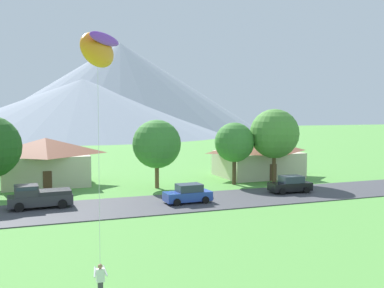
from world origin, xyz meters
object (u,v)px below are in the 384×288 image
(house_left_center, at_px, (46,160))
(kite_flyer_with_kite, at_px, (98,55))
(parked_car_blue_mid_west, at_px, (188,194))
(pickup_truck_charcoal_west_side, at_px, (38,196))
(tree_near_left, at_px, (157,144))
(tree_right_of_center, at_px, (234,142))
(house_leftmost, at_px, (258,157))
(parked_car_black_mid_east, at_px, (290,185))
(tree_center, at_px, (274,134))

(house_left_center, distance_m, kite_flyer_with_kite, 31.94)
(parked_car_blue_mid_west, height_order, pickup_truck_charcoal_west_side, pickup_truck_charcoal_west_side)
(tree_near_left, bearing_deg, tree_right_of_center, -4.80)
(house_leftmost, distance_m, kite_flyer_with_kite, 37.81)
(tree_right_of_center, xyz_separation_m, parked_car_blue_mid_west, (-8.31, -7.84, -3.88))
(parked_car_blue_mid_west, xyz_separation_m, pickup_truck_charcoal_west_side, (-12.61, 2.37, 0.19))
(parked_car_blue_mid_west, distance_m, kite_flyer_with_kite, 21.20)
(parked_car_black_mid_east, bearing_deg, house_leftmost, 77.95)
(house_left_center, bearing_deg, parked_car_blue_mid_west, -52.52)
(house_leftmost, xyz_separation_m, parked_car_black_mid_east, (-2.41, -11.27, -1.64))
(pickup_truck_charcoal_west_side, bearing_deg, tree_near_left, 27.10)
(tree_right_of_center, relative_size, pickup_truck_charcoal_west_side, 1.32)
(house_left_center, xyz_separation_m, tree_right_of_center, (19.87, -7.24, 2.02))
(house_left_center, xyz_separation_m, tree_center, (24.48, -8.09, 2.96))
(tree_near_left, height_order, kite_flyer_with_kite, kite_flyer_with_kite)
(house_leftmost, distance_m, tree_right_of_center, 7.46)
(house_leftmost, distance_m, house_left_center, 25.47)
(tree_near_left, relative_size, tree_right_of_center, 1.05)
(house_leftmost, bearing_deg, parked_car_blue_mid_west, -137.97)
(parked_car_blue_mid_west, height_order, parked_car_black_mid_east, same)
(house_left_center, xyz_separation_m, pickup_truck_charcoal_west_side, (-1.04, -12.71, -1.67))
(tree_near_left, relative_size, pickup_truck_charcoal_west_side, 1.39)
(tree_center, bearing_deg, tree_near_left, 173.23)
(house_left_center, distance_m, parked_car_black_mid_east, 26.89)
(tree_near_left, relative_size, kite_flyer_with_kite, 0.61)
(parked_car_blue_mid_west, bearing_deg, house_leftmost, 42.03)
(house_leftmost, relative_size, tree_right_of_center, 1.45)
(parked_car_blue_mid_west, xyz_separation_m, kite_flyer_with_kite, (-10.04, -15.75, 10.04))
(house_left_center, relative_size, tree_right_of_center, 1.40)
(house_left_center, distance_m, tree_near_left, 13.01)
(house_left_center, relative_size, tree_center, 1.15)
(parked_car_black_mid_east, bearing_deg, pickup_truck_charcoal_west_side, 177.05)
(parked_car_black_mid_east, bearing_deg, house_left_center, 148.69)
(tree_near_left, distance_m, pickup_truck_charcoal_west_side, 14.11)
(tree_right_of_center, bearing_deg, kite_flyer_with_kite, -127.87)
(house_leftmost, relative_size, kite_flyer_with_kite, 0.84)
(pickup_truck_charcoal_west_side, distance_m, kite_flyer_with_kite, 20.79)
(tree_center, distance_m, kite_flyer_with_kite, 32.73)
(tree_center, bearing_deg, parked_car_blue_mid_west, -151.60)
(tree_right_of_center, distance_m, parked_car_black_mid_east, 8.32)
(house_left_center, distance_m, parked_car_blue_mid_west, 19.09)
(pickup_truck_charcoal_west_side, bearing_deg, house_leftmost, 20.83)
(tree_center, relative_size, tree_right_of_center, 1.22)
(house_leftmost, distance_m, parked_car_black_mid_east, 11.64)
(house_leftmost, height_order, tree_center, tree_center)
(house_left_center, height_order, pickup_truck_charcoal_west_side, house_left_center)
(tree_right_of_center, relative_size, parked_car_blue_mid_west, 1.64)
(tree_right_of_center, xyz_separation_m, kite_flyer_with_kite, (-18.35, -23.59, 6.16))
(parked_car_black_mid_east, height_order, pickup_truck_charcoal_west_side, pickup_truck_charcoal_west_side)
(tree_near_left, distance_m, parked_car_blue_mid_west, 9.42)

